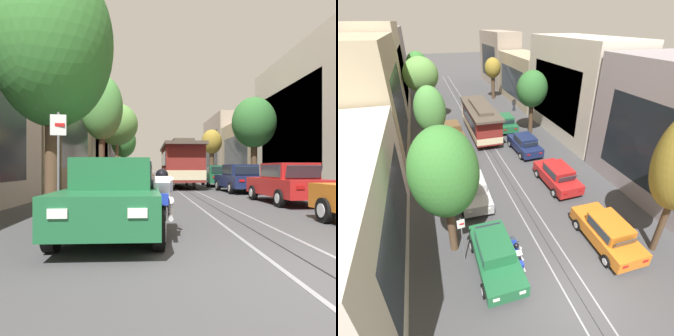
% 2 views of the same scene
% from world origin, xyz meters
% --- Properties ---
extents(ground_plane, '(160.00, 160.00, 0.00)m').
position_xyz_m(ground_plane, '(0.00, 20.83, 0.00)').
color(ground_plane, '#424244').
extents(trolley_track_rails, '(1.14, 60.09, 0.01)m').
position_xyz_m(trolley_track_rails, '(0.00, 24.04, 0.00)').
color(trolley_track_rails, gray).
rests_on(trolley_track_rails, ground).
extents(building_facade_left, '(4.95, 51.79, 10.37)m').
position_xyz_m(building_facade_left, '(-9.35, 25.87, 4.59)').
color(building_facade_left, beige).
rests_on(building_facade_left, ground).
extents(building_facade_right, '(5.91, 51.79, 9.19)m').
position_xyz_m(building_facade_right, '(9.60, 21.51, 4.24)').
color(building_facade_right, gray).
rests_on(building_facade_right, ground).
extents(parked_car_green_near_left, '(2.02, 4.37, 1.58)m').
position_xyz_m(parked_car_green_near_left, '(-3.04, 2.92, 0.80)').
color(parked_car_green_near_left, '#1E6038').
rests_on(parked_car_green_near_left, ground).
extents(parked_car_silver_second_left, '(2.11, 4.41, 1.58)m').
position_xyz_m(parked_car_silver_second_left, '(-2.95, 8.60, 0.80)').
color(parked_car_silver_second_left, '#B7B7BC').
rests_on(parked_car_silver_second_left, ground).
extents(parked_car_red_mid_left, '(2.15, 4.42, 1.58)m').
position_xyz_m(parked_car_red_mid_left, '(-3.11, 13.79, 0.80)').
color(parked_car_red_mid_left, red).
rests_on(parked_car_red_mid_left, ground).
extents(parked_car_brown_fourth_left, '(2.14, 4.42, 1.58)m').
position_xyz_m(parked_car_brown_fourth_left, '(-2.91, 19.39, 0.80)').
color(parked_car_brown_fourth_left, brown).
rests_on(parked_car_brown_fourth_left, ground).
extents(parked_car_red_second_right, '(2.07, 4.39, 1.58)m').
position_xyz_m(parked_car_red_second_right, '(3.14, 8.49, 0.80)').
color(parked_car_red_second_right, red).
rests_on(parked_car_red_second_right, ground).
extents(parked_car_navy_mid_right, '(2.12, 4.41, 1.58)m').
position_xyz_m(parked_car_navy_mid_right, '(2.90, 14.31, 0.80)').
color(parked_car_navy_mid_right, '#19234C').
rests_on(parked_car_navy_mid_right, ground).
extents(parked_car_green_fourth_right, '(2.09, 4.40, 1.58)m').
position_xyz_m(parked_car_green_fourth_right, '(2.92, 20.24, 0.80)').
color(parked_car_green_fourth_right, '#1E6038').
rests_on(parked_car_green_fourth_right, ground).
extents(street_tree_kerb_left_near, '(3.10, 2.99, 6.79)m').
position_xyz_m(street_tree_kerb_left_near, '(-4.79, 4.67, 4.57)').
color(street_tree_kerb_left_near, brown).
rests_on(street_tree_kerb_left_near, ground).
extents(street_tree_kerb_left_second, '(2.31, 1.87, 6.48)m').
position_xyz_m(street_tree_kerb_left_second, '(-4.84, 14.00, 4.63)').
color(street_tree_kerb_left_second, '#4C3826').
rests_on(street_tree_kerb_left_second, ground).
extents(street_tree_kerb_left_mid, '(3.78, 3.06, 7.21)m').
position_xyz_m(street_tree_kerb_left_mid, '(-5.09, 25.38, 5.28)').
color(street_tree_kerb_left_mid, brown).
rests_on(street_tree_kerb_left_mid, ground).
extents(street_tree_kerb_left_fourth, '(3.13, 3.19, 6.68)m').
position_xyz_m(street_tree_kerb_left_fourth, '(-5.34, 37.02, 4.65)').
color(street_tree_kerb_left_fourth, '#4C3826').
rests_on(street_tree_kerb_left_fourth, ground).
extents(street_tree_kerb_right_second, '(3.11, 2.75, 6.38)m').
position_xyz_m(street_tree_kerb_right_second, '(5.14, 18.41, 4.53)').
color(street_tree_kerb_right_second, '#4C3826').
rests_on(street_tree_kerb_right_second, ground).
extents(street_tree_kerb_right_mid, '(2.37, 2.17, 5.87)m').
position_xyz_m(street_tree_kerb_right_mid, '(5.12, 33.22, 4.28)').
color(street_tree_kerb_right_mid, '#4C3826').
rests_on(street_tree_kerb_right_mid, ground).
extents(cable_car_trolley, '(2.62, 9.14, 3.28)m').
position_xyz_m(cable_car_trolley, '(0.00, 19.16, 1.66)').
color(cable_car_trolley, maroon).
rests_on(cable_car_trolley, ground).
extents(motorcycle_with_rider, '(0.56, 1.99, 1.37)m').
position_xyz_m(motorcycle_with_rider, '(-2.06, 2.63, 0.65)').
color(motorcycle_with_rider, black).
rests_on(motorcycle_with_rider, ground).
extents(pedestrian_on_left_pavement, '(0.55, 0.41, 1.73)m').
position_xyz_m(pedestrian_on_left_pavement, '(6.02, 26.13, 0.98)').
color(pedestrian_on_left_pavement, '#282D38').
rests_on(pedestrian_on_left_pavement, ground).
extents(street_sign_post, '(0.36, 0.08, 2.68)m').
position_xyz_m(street_sign_post, '(-4.41, 3.74, 1.67)').
color(street_sign_post, slate).
rests_on(street_sign_post, ground).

